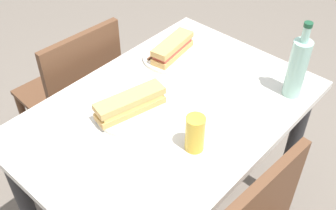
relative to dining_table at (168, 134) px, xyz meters
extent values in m
cube|color=beige|center=(0.00, 0.00, 0.11)|extent=(1.09, 0.75, 0.03)
cylinder|color=#262628|center=(0.49, -0.31, -0.27)|extent=(0.06, 0.06, 0.73)
cylinder|color=#262628|center=(-0.49, 0.31, -0.27)|extent=(0.06, 0.06, 0.73)
cylinder|color=#262628|center=(0.49, 0.31, -0.27)|extent=(0.06, 0.06, 0.73)
cube|color=brown|center=(0.00, 0.65, -0.16)|extent=(0.42, 0.42, 0.02)
cube|color=brown|center=(-0.01, 0.47, 0.05)|extent=(0.38, 0.05, 0.40)
cylinder|color=brown|center=(0.19, 0.82, -0.40)|extent=(0.04, 0.04, 0.46)
cylinder|color=brown|center=(-0.17, 0.84, -0.40)|extent=(0.04, 0.04, 0.46)
cylinder|color=brown|center=(0.17, 0.46, -0.40)|extent=(0.04, 0.04, 0.46)
cylinder|color=brown|center=(-0.19, 0.49, -0.40)|extent=(0.04, 0.04, 0.46)
cylinder|color=silver|center=(-0.11, 0.08, 0.14)|extent=(0.25, 0.25, 0.01)
cube|color=tan|center=(-0.11, 0.08, 0.16)|extent=(0.27, 0.13, 0.02)
cube|color=#DBC66B|center=(-0.11, 0.08, 0.18)|extent=(0.24, 0.12, 0.02)
cube|color=tan|center=(-0.11, 0.08, 0.20)|extent=(0.27, 0.13, 0.02)
cube|color=silver|center=(-0.05, 0.13, 0.15)|extent=(0.10, 0.04, 0.00)
cube|color=#59331E|center=(-0.14, 0.15, 0.15)|extent=(0.08, 0.03, 0.01)
cylinder|color=silver|center=(0.25, 0.20, 0.14)|extent=(0.25, 0.25, 0.01)
cube|color=tan|center=(0.25, 0.20, 0.16)|extent=(0.23, 0.10, 0.02)
cube|color=#B74C3D|center=(0.25, 0.20, 0.18)|extent=(0.21, 0.09, 0.02)
cube|color=tan|center=(0.25, 0.20, 0.20)|extent=(0.23, 0.10, 0.02)
cube|color=silver|center=(0.28, 0.26, 0.15)|extent=(0.10, 0.02, 0.00)
cube|color=#59331E|center=(0.19, 0.25, 0.15)|extent=(0.08, 0.02, 0.01)
cylinder|color=#99C6B7|center=(0.38, -0.29, 0.24)|extent=(0.07, 0.07, 0.23)
cylinder|color=#99C6B7|center=(0.38, -0.29, 0.39)|extent=(0.03, 0.03, 0.06)
cylinder|color=#19472D|center=(0.38, -0.29, 0.43)|extent=(0.03, 0.03, 0.02)
cylinder|color=gold|center=(-0.08, -0.19, 0.19)|extent=(0.06, 0.06, 0.13)
camera|label=1|loc=(-0.82, -0.74, 1.13)|focal=44.11mm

